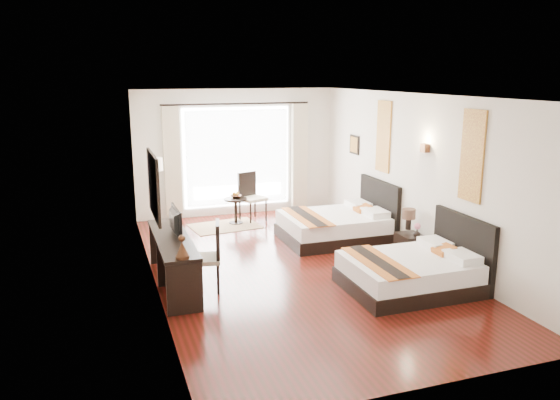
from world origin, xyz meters
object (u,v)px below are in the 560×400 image
object	(u,v)px
bed_near	(414,271)
side_table	(236,211)
vase	(417,230)
television	(172,221)
bed_far	(338,225)
window_chair	(252,206)
desk_chair	(206,269)
table_lamp	(409,215)
floor_lamp	(156,169)
console_desk	(173,261)
fruit_bowl	(236,197)
nightstand	(410,247)

from	to	relation	value
bed_near	side_table	distance (m)	4.64
vase	television	size ratio (longest dim) A/B	0.19
bed_far	window_chair	world-z (taller)	bed_far
desk_chair	window_chair	bearing A→B (deg)	-103.32
table_lamp	bed_near	bearing A→B (deg)	-117.83
bed_far	floor_lamp	world-z (taller)	floor_lamp
bed_near	console_desk	xyz separation A→B (m)	(-3.35, 1.28, 0.10)
table_lamp	bed_far	bearing A→B (deg)	118.48
fruit_bowl	bed_far	bearing A→B (deg)	-48.86
table_lamp	desk_chair	bearing A→B (deg)	-174.82
window_chair	bed_near	bearing A→B (deg)	-4.50
console_desk	bed_far	bearing A→B (deg)	21.82
window_chair	console_desk	bearing A→B (deg)	-53.16
console_desk	side_table	bearing A→B (deg)	60.41
bed_far	vase	bearing A→B (deg)	-66.84
bed_near	bed_far	xyz separation A→B (m)	(-0.04, 2.61, 0.01)
bed_far	window_chair	bearing A→B (deg)	121.55
window_chair	television	bearing A→B (deg)	-53.99
floor_lamp	window_chair	bearing A→B (deg)	-2.53
nightstand	floor_lamp	size ratio (longest dim) A/B	0.32
table_lamp	floor_lamp	size ratio (longest dim) A/B	0.25
console_desk	television	world-z (taller)	television
vase	floor_lamp	world-z (taller)	floor_lamp
television	window_chair	bearing A→B (deg)	-36.22
nightstand	table_lamp	distance (m)	0.54
desk_chair	fruit_bowl	world-z (taller)	desk_chair
desk_chair	fruit_bowl	size ratio (longest dim) A/B	4.27
window_chair	fruit_bowl	bearing A→B (deg)	-92.67
floor_lamp	window_chair	xyz separation A→B (m)	(2.01, -0.09, -0.90)
table_lamp	vase	size ratio (longest dim) A/B	2.71
bed_near	window_chair	xyz separation A→B (m)	(-1.20, 4.50, 0.04)
nightstand	window_chair	size ratio (longest dim) A/B	0.45
nightstand	vase	size ratio (longest dim) A/B	3.49
bed_far	side_table	size ratio (longest dim) A/B	3.58
bed_near	floor_lamp	xyz separation A→B (m)	(-3.21, 4.59, 0.95)
desk_chair	floor_lamp	xyz separation A→B (m)	(-0.29, 3.63, 0.91)
vase	window_chair	size ratio (longest dim) A/B	0.13
bed_far	console_desk	xyz separation A→B (m)	(-3.31, -1.32, 0.09)
table_lamp	vase	distance (m)	0.36
bed_far	side_table	bearing A→B (deg)	132.11
desk_chair	fruit_bowl	xyz separation A→B (m)	(1.33, 3.43, 0.27)
vase	side_table	size ratio (longest dim) A/B	0.24
desk_chair	side_table	world-z (taller)	desk_chair
bed_far	console_desk	distance (m)	3.57
desk_chair	floor_lamp	distance (m)	3.76
fruit_bowl	console_desk	bearing A→B (deg)	-119.54
bed_near	window_chair	size ratio (longest dim) A/B	1.81
nightstand	console_desk	world-z (taller)	console_desk
bed_far	table_lamp	bearing A→B (deg)	-61.52
vase	television	world-z (taller)	television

